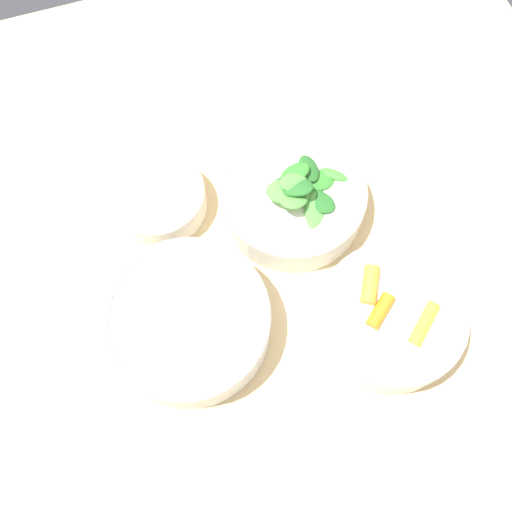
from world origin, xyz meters
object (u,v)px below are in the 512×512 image
(bowl_carrots, at_px, (391,318))
(bowl_cookies, at_px, (159,198))
(bowl_beans_hotdog, at_px, (189,322))
(bowl_greens, at_px, (294,197))

(bowl_carrots, xyz_separation_m, bowl_cookies, (0.23, -0.25, -0.01))
(bowl_beans_hotdog, bearing_deg, bowl_greens, -146.05)
(bowl_carrots, height_order, bowl_greens, bowl_greens)
(bowl_greens, relative_size, bowl_beans_hotdog, 0.96)
(bowl_cookies, bearing_deg, bowl_carrots, 131.86)
(bowl_greens, bearing_deg, bowl_cookies, -19.36)
(bowl_greens, bearing_deg, bowl_carrots, 106.24)
(bowl_greens, bearing_deg, bowl_beans_hotdog, 33.95)
(bowl_carrots, height_order, bowl_beans_hotdog, bowl_carrots)
(bowl_beans_hotdog, relative_size, bowl_cookies, 1.58)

